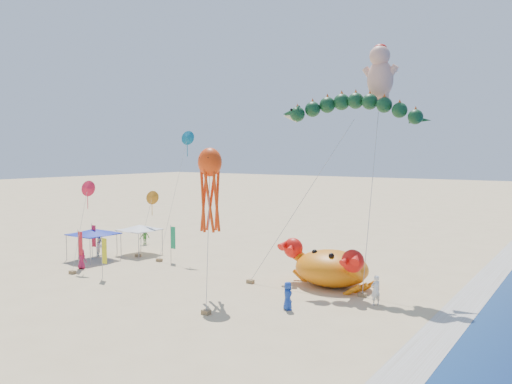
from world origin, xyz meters
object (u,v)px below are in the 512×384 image
at_px(dragon_kite, 352,113).
at_px(canopy_white, 140,228).
at_px(cherub_kite, 380,73).
at_px(octopus_kite, 210,184).
at_px(canopy_blue, 94,232).
at_px(crab_inflatable, 331,267).

relative_size(dragon_kite, canopy_white, 3.83).
bearing_deg(cherub_kite, octopus_kite, -127.71).
distance_m(octopus_kite, canopy_blue, 16.43).
xyz_separation_m(dragon_kite, canopy_white, (-20.28, -1.63, -9.70)).
bearing_deg(canopy_blue, canopy_white, 70.07).
bearing_deg(canopy_blue, crab_inflatable, 9.89).
height_order(cherub_kite, octopus_kite, cherub_kite).
distance_m(crab_inflatable, canopy_white, 19.73).
bearing_deg(crab_inflatable, dragon_kite, 73.08).
xyz_separation_m(octopus_kite, canopy_blue, (-15.47, 2.60, -4.88)).
bearing_deg(octopus_kite, canopy_white, 154.85).
distance_m(crab_inflatable, canopy_blue, 21.49).
relative_size(cherub_kite, canopy_white, 4.92).
height_order(cherub_kite, canopy_white, cherub_kite).
height_order(canopy_blue, canopy_white, same).
distance_m(canopy_blue, canopy_white, 4.24).
distance_m(octopus_kite, canopy_white, 16.25).
height_order(dragon_kite, canopy_blue, dragon_kite).
bearing_deg(dragon_kite, crab_inflatable, -106.92).
bearing_deg(cherub_kite, dragon_kite, -129.77).
bearing_deg(octopus_kite, dragon_kite, 52.71).
height_order(cherub_kite, canopy_blue, cherub_kite).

